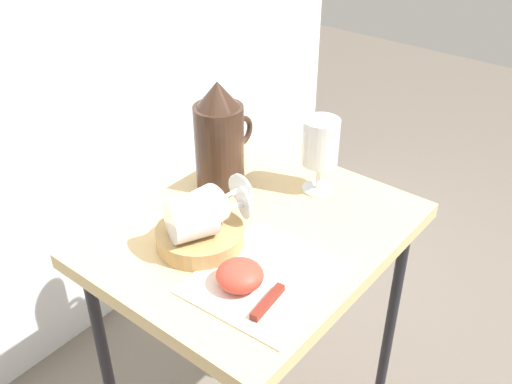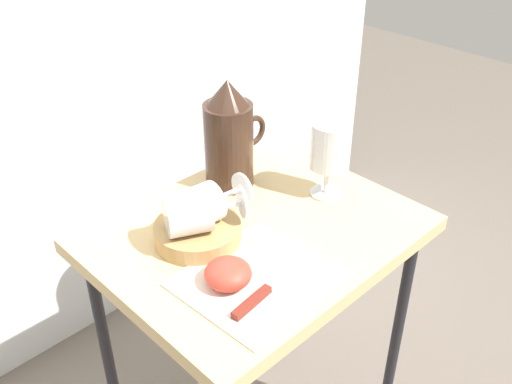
{
  "view_description": "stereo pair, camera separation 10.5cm",
  "coord_description": "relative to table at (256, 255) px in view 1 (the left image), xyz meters",
  "views": [
    {
      "loc": [
        -0.69,
        -0.56,
        1.33
      ],
      "look_at": [
        0.0,
        0.0,
        0.75
      ],
      "focal_mm": 41.1,
      "sensor_mm": 36.0,
      "label": 1
    },
    {
      "loc": [
        -0.62,
        -0.63,
        1.33
      ],
      "look_at": [
        0.0,
        0.0,
        0.75
      ],
      "focal_mm": 41.1,
      "sensor_mm": 36.0,
      "label": 2
    }
  ],
  "objects": [
    {
      "name": "knife",
      "position": [
        -0.12,
        -0.14,
        0.08
      ],
      "size": [
        0.23,
        0.04,
        0.01
      ],
      "color": "silver",
      "rests_on": "linen_napkin"
    },
    {
      "name": "wine_glass_tipped_far",
      "position": [
        -0.1,
        0.05,
        0.14
      ],
      "size": [
        0.15,
        0.08,
        0.07
      ],
      "color": "silver",
      "rests_on": "basket_tray"
    },
    {
      "name": "wine_glass_upright",
      "position": [
        0.18,
        -0.02,
        0.17
      ],
      "size": [
        0.07,
        0.07,
        0.16
      ],
      "color": "silver",
      "rests_on": "table"
    },
    {
      "name": "pitcher",
      "position": [
        0.07,
        0.15,
        0.16
      ],
      "size": [
        0.15,
        0.1,
        0.23
      ],
      "color": "#382319",
      "rests_on": "table"
    },
    {
      "name": "linen_napkin",
      "position": [
        -0.1,
        -0.11,
        0.07
      ],
      "size": [
        0.25,
        0.23,
        0.0
      ],
      "primitive_type": "cube",
      "rotation": [
        0.0,
        0.0,
        0.05
      ],
      "color": "silver",
      "rests_on": "table"
    },
    {
      "name": "table",
      "position": [
        0.0,
        0.0,
        0.0
      ],
      "size": [
        0.58,
        0.47,
        0.67
      ],
      "color": "tan",
      "rests_on": "ground_plane"
    },
    {
      "name": "basket_tray",
      "position": [
        -0.1,
        0.05,
        0.08
      ],
      "size": [
        0.16,
        0.16,
        0.03
      ],
      "primitive_type": "cylinder",
      "color": "tan",
      "rests_on": "table"
    },
    {
      "name": "apple_half_left",
      "position": [
        -0.14,
        -0.08,
        0.09
      ],
      "size": [
        0.08,
        0.08,
        0.04
      ],
      "primitive_type": "ellipsoid",
      "color": "#CC3D2D",
      "rests_on": "linen_napkin"
    },
    {
      "name": "wine_glass_tipped_near",
      "position": [
        -0.12,
        0.04,
        0.14
      ],
      "size": [
        0.16,
        0.12,
        0.08
      ],
      "color": "silver",
      "rests_on": "basket_tray"
    }
  ]
}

